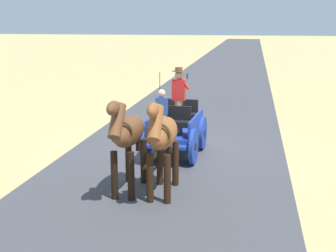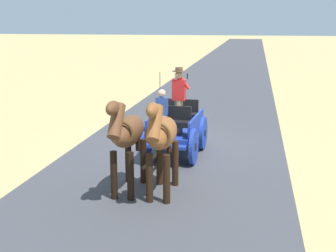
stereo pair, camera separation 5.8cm
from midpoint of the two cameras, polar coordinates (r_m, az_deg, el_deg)
The scene contains 5 objects.
ground_plane at distance 13.86m, azimuth 1.17°, elevation -2.70°, with size 200.00×200.00×0.00m, color tan.
road_surface at distance 13.86m, azimuth 1.17°, elevation -2.69°, with size 6.17×160.00×0.01m, color #424247.
horse_drawn_carriage at distance 12.91m, azimuth 0.76°, elevation -0.14°, with size 1.53×4.51×2.50m.
horse_near_side at distance 9.84m, azimuth -0.87°, elevation -1.25°, with size 0.57×2.13×2.21m.
horse_off_side at distance 10.05m, azimuth -5.13°, elevation -1.00°, with size 0.58×2.13×2.21m.
Camera 1 is at (-2.10, 13.18, 3.74)m, focal length 49.77 mm.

